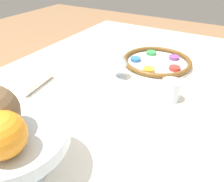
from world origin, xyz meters
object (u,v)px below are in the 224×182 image
Objects in this scene: seder_plate at (157,62)px; napkin_roll at (36,82)px; fruit_stand at (15,141)px; orange_fruit at (2,135)px; wine_glass at (119,57)px; cup_mid at (170,90)px.

napkin_roll reaches higher than seder_plate.
orange_fruit reaches higher than fruit_stand.
fruit_stand is (0.50, 0.03, 0.01)m from wine_glass.
cup_mid is (-0.45, 0.19, -0.06)m from fruit_stand.
wine_glass is 1.46× the size of orange_fruit.
fruit_stand is at bearing 3.20° from wine_glass.
napkin_roll is at bearing -137.83° from fruit_stand.
orange_fruit is at bearing -18.19° from cup_mid.
orange_fruit is at bearing 42.62° from fruit_stand.
orange_fruit is (0.72, -0.03, 0.15)m from seder_plate.
wine_glass is 0.50m from fruit_stand.
fruit_stand is 0.49m from cup_mid.
orange_fruit reaches higher than napkin_roll.
cup_mid is (-0.49, 0.16, -0.13)m from orange_fruit.
wine_glass reaches higher than seder_plate.
cup_mid is at bearing 156.55° from fruit_stand.
orange_fruit is at bearing 6.66° from wine_glass.
wine_glass is 0.56× the size of fruit_stand.
orange_fruit reaches higher than seder_plate.
fruit_stand reaches higher than cup_mid.
cup_mid is at bearing 161.81° from orange_fruit.
fruit_stand is 2.62× the size of orange_fruit.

